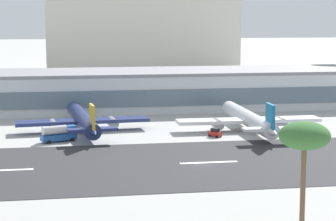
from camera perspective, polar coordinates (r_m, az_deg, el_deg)
name	(u,v)px	position (r m, az deg, el deg)	size (l,w,h in m)	color
ground_plane	(201,165)	(129.09, 2.99, -4.87)	(1400.00, 1400.00, 0.00)	#A8A8A3
runway_strip	(200,163)	(130.30, 2.87, -4.72)	(800.00, 42.41, 0.08)	#2D2D30
runway_centreline_dash_3	(2,170)	(128.10, -14.67, -5.21)	(12.00, 1.20, 0.01)	white
runway_centreline_dash_4	(209,162)	(130.69, 3.69, -4.67)	(12.00, 1.20, 0.01)	white
terminal_building	(146,89)	(206.04, -2.00, 1.92)	(141.90, 29.43, 12.34)	silver
distant_hotel_block	(143,34)	(347.51, -2.28, 6.90)	(103.17, 25.32, 40.04)	beige
airliner_gold_tail_gate_0	(83,120)	(165.74, -7.61, -0.89)	(34.94, 44.69, 9.34)	navy
airliner_blue_tail_gate_1	(250,120)	(166.59, 7.36, -0.82)	(38.08, 45.24, 9.44)	silver
service_baggage_tug_0	(215,133)	(158.18, 4.25, -2.00)	(3.29, 3.48, 2.20)	#B2231E
service_fuel_truck_1	(59,133)	(153.73, -9.78, -2.04)	(8.87, 5.48, 3.95)	#23569E
palm_tree_0	(305,138)	(86.09, 12.16, -2.39)	(6.88, 6.88, 16.03)	brown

